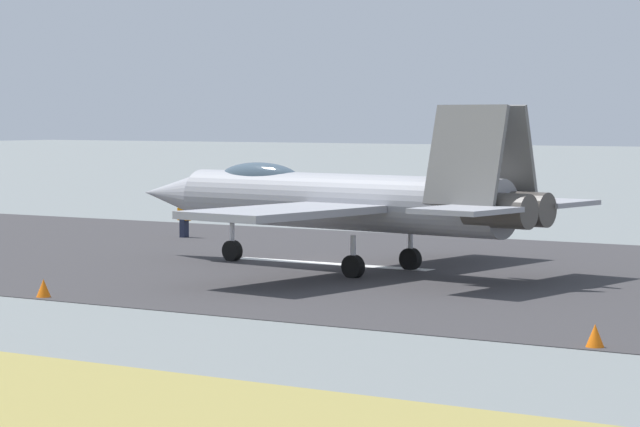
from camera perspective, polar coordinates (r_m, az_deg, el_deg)
ground_plane at (r=52.01m, az=-0.22°, el=-1.97°), size 400.00×400.00×0.00m
runway_strip at (r=52.00m, az=-0.20°, el=-1.96°), size 240.00×26.00×0.02m
fighter_jet at (r=49.44m, az=0.75°, el=0.55°), size 17.81×15.02×5.63m
crew_person at (r=63.17m, az=-5.36°, el=-0.23°), size 0.70×0.36×1.61m
marker_cone_near at (r=33.68m, az=10.75°, el=-4.74°), size 0.44×0.44×0.55m
marker_cone_mid at (r=42.92m, az=-10.81°, el=-2.91°), size 0.44×0.44×0.55m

